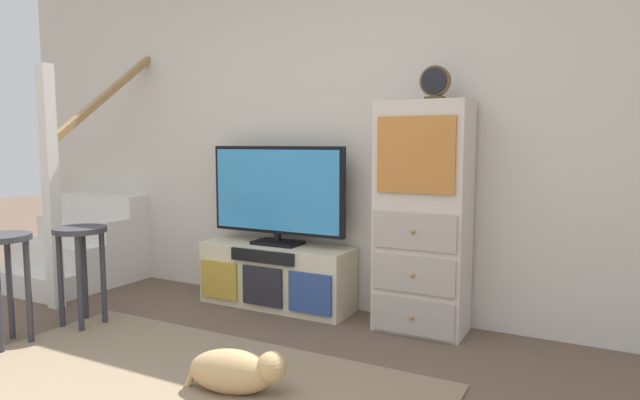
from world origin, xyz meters
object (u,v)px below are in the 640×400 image
(side_cabinet, at_px, (422,218))
(desk_clock, at_px, (435,83))
(bar_stool_far, at_px, (81,252))
(television, at_px, (277,193))
(bar_stool_near, at_px, (2,263))
(dog, at_px, (237,371))
(media_console, at_px, (276,276))

(side_cabinet, bearing_deg, desk_clock, -12.48)
(desk_clock, distance_m, bar_stool_far, 2.56)
(television, distance_m, desk_clock, 1.40)
(television, relative_size, desk_clock, 5.21)
(bar_stool_near, relative_size, dog, 1.29)
(side_cabinet, relative_size, bar_stool_near, 2.18)
(side_cabinet, relative_size, dog, 2.81)
(bar_stool_near, xyz_separation_m, bar_stool_far, (0.11, 0.47, -0.01))
(media_console, xyz_separation_m, television, (-0.00, 0.02, 0.63))
(media_console, bearing_deg, side_cabinet, 0.52)
(side_cabinet, height_order, desk_clock, desk_clock)
(television, xyz_separation_m, dog, (0.60, -1.33, -0.75))
(media_console, relative_size, dog, 2.22)
(bar_stool_far, bearing_deg, dog, -11.97)
(bar_stool_near, xyz_separation_m, dog, (1.62, 0.15, -0.40))
(bar_stool_far, bearing_deg, desk_clock, 24.90)
(side_cabinet, relative_size, desk_clock, 7.04)
(side_cabinet, xyz_separation_m, dog, (-0.52, -1.31, -0.63))
(side_cabinet, xyz_separation_m, desk_clock, (0.07, -0.01, 0.86))
(media_console, relative_size, television, 1.07)
(desk_clock, distance_m, dog, 2.06)
(television, relative_size, side_cabinet, 0.74)
(desk_clock, bearing_deg, bar_stool_near, -146.83)
(bar_stool_near, distance_m, bar_stool_far, 0.48)
(television, xyz_separation_m, side_cabinet, (1.12, -0.01, -0.12))
(bar_stool_far, relative_size, dog, 1.27)
(television, bearing_deg, dog, -65.51)
(media_console, relative_size, side_cabinet, 0.79)
(side_cabinet, xyz_separation_m, bar_stool_far, (-2.03, -0.99, -0.24))
(media_console, bearing_deg, television, 90.00)
(desk_clock, height_order, dog, desk_clock)
(television, height_order, desk_clock, desk_clock)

